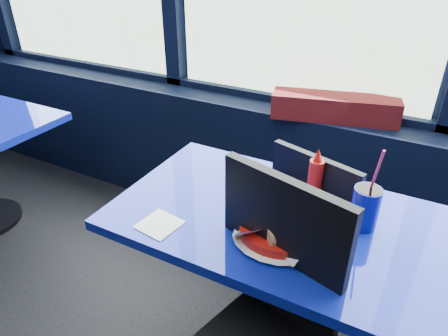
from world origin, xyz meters
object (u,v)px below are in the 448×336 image
at_px(chair_near_back, 307,220).
at_px(food_basket, 276,236).
at_px(ketchup_bottle, 315,176).
at_px(soda_cup, 365,207).
at_px(planter_box, 334,107).
at_px(chair_near_front, 272,323).
at_px(near_table, 278,255).

relative_size(chair_near_back, food_basket, 2.96).
distance_m(food_basket, ketchup_bottle, 0.33).
bearing_deg(food_basket, soda_cup, 22.39).
relative_size(planter_box, soda_cup, 1.99).
bearing_deg(chair_near_back, food_basket, 109.71).
distance_m(chair_near_front, planter_box, 1.20).
bearing_deg(chair_near_back, chair_near_front, 115.10).
bearing_deg(ketchup_bottle, soda_cup, -25.68).
distance_m(near_table, soda_cup, 0.38).
bearing_deg(chair_near_back, soda_cup, 152.66).
relative_size(chair_near_front, soda_cup, 3.27).
height_order(planter_box, soda_cup, soda_cup).
distance_m(near_table, chair_near_front, 0.34).
bearing_deg(chair_near_front, planter_box, 112.79).
bearing_deg(food_basket, planter_box, 71.90).
xyz_separation_m(near_table, planter_box, (-0.04, 0.84, 0.29)).
height_order(chair_near_front, ketchup_bottle, chair_near_front).
height_order(near_table, soda_cup, soda_cup).
distance_m(near_table, food_basket, 0.26).
distance_m(planter_box, food_basket, 0.99).
bearing_deg(chair_near_back, near_table, 104.47).
xyz_separation_m(chair_near_front, chair_near_back, (-0.09, 0.64, -0.07)).
relative_size(near_table, soda_cup, 3.81).
xyz_separation_m(chair_near_back, planter_box, (-0.06, 0.52, 0.34)).
distance_m(chair_near_back, food_basket, 0.54).
bearing_deg(near_table, chair_near_back, 87.31).
bearing_deg(chair_near_front, near_table, 123.73).
bearing_deg(planter_box, soda_cup, -82.29).
distance_m(chair_near_back, planter_box, 0.62).
relative_size(ketchup_bottle, soda_cup, 0.65).
xyz_separation_m(chair_near_back, ketchup_bottle, (0.05, -0.15, 0.32)).
bearing_deg(ketchup_bottle, chair_near_back, 107.24).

